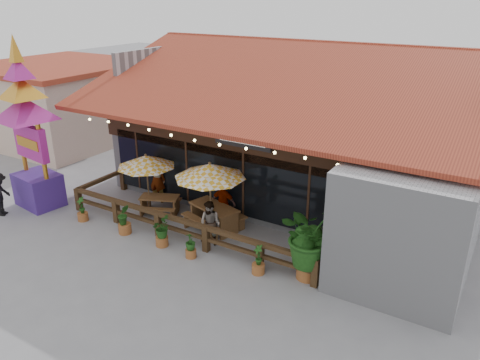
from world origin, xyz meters
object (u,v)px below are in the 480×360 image
Objects in this scene: picnic_table_left at (160,202)px; thai_sign_tower at (26,113)px; umbrella_left at (146,161)px; pedestrian at (0,194)px; umbrella_right at (210,171)px; picnic_table_right at (214,213)px; tropical_plant at (310,237)px.

thai_sign_tower is (-4.57, -1.86, 3.24)m from picnic_table_left.
pedestrian is at bearing -145.39° from umbrella_left.
umbrella_right is at bearing -97.89° from pedestrian.
thai_sign_tower reaches higher than umbrella_left.
picnic_table_right is 1.30× the size of pedestrian.
umbrella_left is 5.64m from pedestrian.
picnic_table_right is at bearing 0.80° from picnic_table_left.
umbrella_left is 1.50× the size of picnic_table_left.
umbrella_right is at bearing 13.08° from thai_sign_tower.
tropical_plant reaches higher than umbrella_left.
umbrella_left is 1.25× the size of picnic_table_right.
tropical_plant reaches higher than picnic_table_left.
picnic_table_left is at bearing -179.20° from picnic_table_right.
tropical_plant is at bearing -109.36° from pedestrian.
tropical_plant is (7.05, -1.06, -0.65)m from umbrella_left.
thai_sign_tower is (-4.10, -1.80, 1.67)m from umbrella_left.
tropical_plant reaches higher than pedestrian.
picnic_table_left is 5.91m from thai_sign_tower.
picnic_table_left is at bearing 7.58° from umbrella_left.
picnic_table_left is at bearing -86.97° from pedestrian.
picnic_table_left is 0.26× the size of thai_sign_tower.
umbrella_right reaches higher than pedestrian.
umbrella_right is 4.26m from tropical_plant.
umbrella_right is 7.42m from thai_sign_tower.
picnic_table_right is at bearing 99.06° from umbrella_right.
umbrella_left is at bearing 177.11° from umbrella_right.
pedestrian is (-11.59, -2.07, -0.54)m from tropical_plant.
thai_sign_tower reaches higher than picnic_table_left.
picnic_table_right is 0.31× the size of thai_sign_tower.
pedestrian is (-5.01, -3.19, 0.38)m from picnic_table_left.
thai_sign_tower is at bearing -47.49° from pedestrian.
picnic_table_right is (-0.04, 0.25, -1.69)m from umbrella_right.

